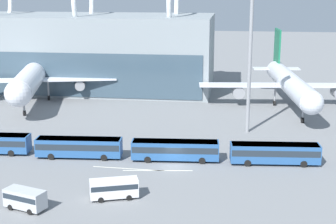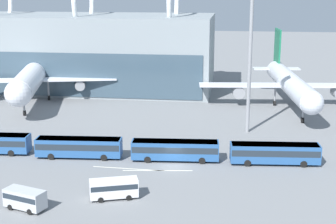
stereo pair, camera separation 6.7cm
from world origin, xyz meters
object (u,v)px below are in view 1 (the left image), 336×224
shuttle_bus_2 (175,149)px  airliner_at_gate_near (32,77)px  airliner_at_gate_far (289,82)px  floodlight_mast (250,45)px  shuttle_bus_1 (79,146)px  shuttle_bus_3 (275,152)px  service_van_foreground (114,187)px  service_van_crossing (25,198)px

shuttle_bus_2 → airliner_at_gate_near: bearing=131.6°
airliner_at_gate_far → floodlight_mast: (-9.00, -21.44, 10.37)m
shuttle_bus_1 → shuttle_bus_3: same height
airliner_at_gate_near → shuttle_bus_2: (36.23, -35.10, -3.80)m
shuttle_bus_2 → service_van_foreground: bearing=-115.5°
shuttle_bus_1 → service_van_foreground: shuttle_bus_1 is taller
airliner_at_gate_far → shuttle_bus_2: size_ratio=3.22×
service_van_foreground → service_van_crossing: service_van_foreground is taller
shuttle_bus_3 → service_van_crossing: 35.88m
airliner_at_gate_near → shuttle_bus_2: size_ratio=3.06×
shuttle_bus_2 → floodlight_mast: floodlight_mast is taller
airliner_at_gate_far → service_van_crossing: (-35.30, -57.55, -3.79)m
shuttle_bus_3 → service_van_foreground: size_ratio=2.11×
floodlight_mast → shuttle_bus_1: bearing=-145.7°
airliner_at_gate_near → shuttle_bus_1: bearing=17.2°
airliner_at_gate_near → service_van_foreground: (30.45, -49.97, -4.15)m
airliner_at_gate_far → shuttle_bus_2: 43.30m
shuttle_bus_1 → airliner_at_gate_far: bearing=44.2°
shuttle_bus_1 → service_van_crossing: bearing=-96.5°
airliner_at_gate_near → floodlight_mast: 51.55m
shuttle_bus_2 → service_van_foreground: 15.96m
shuttle_bus_2 → service_van_foreground: size_ratio=2.11×
shuttle_bus_1 → floodlight_mast: size_ratio=0.51×
service_van_foreground → service_van_crossing: size_ratio=1.16×
floodlight_mast → airliner_at_gate_far: bearing=67.2°
airliner_at_gate_near → service_van_crossing: size_ratio=7.51×
shuttle_bus_2 → service_van_crossing: (-15.37, -19.27, -0.38)m
shuttle_bus_2 → floodlight_mast: 24.35m
service_van_crossing → floodlight_mast: floodlight_mast is taller
service_van_foreground → floodlight_mast: size_ratio=0.24×
airliner_at_gate_far → shuttle_bus_2: bearing=-33.7°
service_van_crossing → floodlight_mast: size_ratio=0.21×
airliner_at_gate_near → shuttle_bus_3: airliner_at_gate_near is taller
shuttle_bus_2 → service_van_foreground: shuttle_bus_2 is taller
shuttle_bus_3 → service_van_crossing: shuttle_bus_3 is taller
shuttle_bus_1 → service_van_crossing: size_ratio=2.45×
shuttle_bus_3 → shuttle_bus_1: bearing=177.3°
shuttle_bus_1 → airliner_at_gate_near: bearing=117.0°
airliner_at_gate_near → service_van_foreground: airliner_at_gate_near is taller
service_van_foreground → shuttle_bus_2: bearing=49.7°
airliner_at_gate_near → service_van_foreground: 58.66m
airliner_at_gate_far → shuttle_bus_1: airliner_at_gate_far is taller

